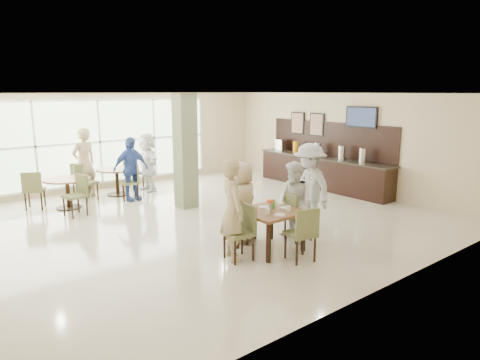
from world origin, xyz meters
TOP-DOWN VIEW (x-y plane):
  - ground at (0.00, 0.00)m, footprint 10.00×10.00m
  - room_shell at (0.00, 0.00)m, footprint 10.00×10.00m
  - window_bank at (-0.50, 4.46)m, footprint 7.00×0.04m
  - column at (0.40, 1.20)m, footprint 0.45×0.45m
  - main_table at (0.01, -2.31)m, footprint 1.01×1.01m
  - round_table_left at (-1.96, 2.91)m, footprint 1.11×1.11m
  - round_table_right at (-0.45, 3.48)m, footprint 1.10×1.10m
  - chairs_main_table at (0.03, -2.29)m, footprint 2.05×1.94m
  - chairs_table_left at (-1.99, 2.96)m, footprint 1.89×1.85m
  - chairs_table_right at (-0.47, 3.53)m, footprint 2.10×1.83m
  - tabletop_clutter at (0.07, -2.35)m, footprint 0.66×0.77m
  - buffet_counter at (4.70, 0.51)m, footprint 0.64×4.70m
  - wall_tv at (4.94, -0.60)m, footprint 0.06×1.00m
  - framed_art_a at (4.95, 1.00)m, footprint 0.05×0.55m
  - framed_art_b at (4.95, 1.80)m, footprint 0.05×0.55m
  - teen_left at (-0.77, -2.22)m, footprint 0.60×0.74m
  - teen_far at (-0.08, -1.63)m, footprint 0.84×0.59m
  - teen_right at (0.69, -2.25)m, footprint 0.66×0.81m
  - teen_standing at (1.48, -1.90)m, footprint 0.86×1.27m
  - adult_a at (-0.40, 2.65)m, footprint 1.03×0.64m
  - adult_b at (0.46, 3.42)m, footprint 0.74×1.59m
  - adult_standing at (-1.24, 3.73)m, footprint 0.79×0.63m

SIDE VIEW (x-z plane):
  - ground at x=0.00m, z-range 0.00..0.00m
  - chairs_main_table at x=0.03m, z-range 0.00..0.95m
  - chairs_table_left at x=-1.99m, z-range 0.00..0.95m
  - chairs_table_right at x=-0.47m, z-range 0.00..0.95m
  - buffet_counter at x=4.70m, z-range -0.42..1.53m
  - round_table_right at x=-0.45m, z-range 0.20..0.95m
  - round_table_left at x=-1.96m, z-range 0.20..0.95m
  - main_table at x=0.01m, z-range 0.29..1.04m
  - teen_right at x=0.69m, z-range 0.00..1.55m
  - teen_far at x=-0.08m, z-range 0.00..1.56m
  - tabletop_clutter at x=0.07m, z-range 0.71..0.91m
  - adult_b at x=0.46m, z-range 0.00..1.68m
  - adult_a at x=-0.40m, z-range 0.00..1.69m
  - teen_left at x=-0.77m, z-range 0.00..1.75m
  - teen_standing at x=1.48m, z-range 0.00..1.81m
  - adult_standing at x=-1.24m, z-range 0.00..1.90m
  - window_bank at x=-0.50m, z-range -2.10..4.90m
  - column at x=0.40m, z-range 0.00..2.80m
  - room_shell at x=0.00m, z-range -3.30..6.70m
  - framed_art_a at x=4.95m, z-range 1.50..2.20m
  - framed_art_b at x=4.95m, z-range 1.50..2.20m
  - wall_tv at x=4.94m, z-range 1.86..2.44m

